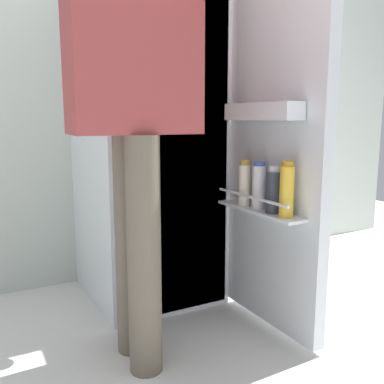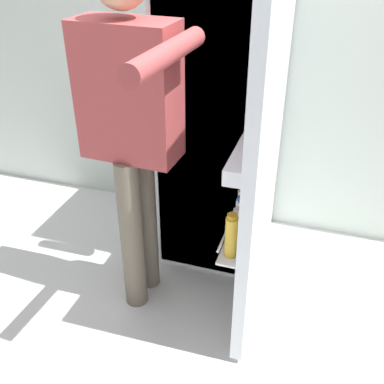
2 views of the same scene
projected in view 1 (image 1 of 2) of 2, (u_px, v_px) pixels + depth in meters
The scene contains 4 objects.
ground_plane at pixel (201, 339), 1.81m from camera, with size 6.54×6.54×0.00m, color silver.
kitchen_wall at pixel (118, 50), 2.42m from camera, with size 4.40×0.10×2.60m, color beige.
refrigerator at pixel (155, 138), 2.14m from camera, with size 0.66×1.25×1.64m.
person at pixel (136, 80), 1.49m from camera, with size 0.56×0.79×1.73m.
Camera 1 is at (-0.84, -1.46, 0.92)m, focal length 40.22 mm.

